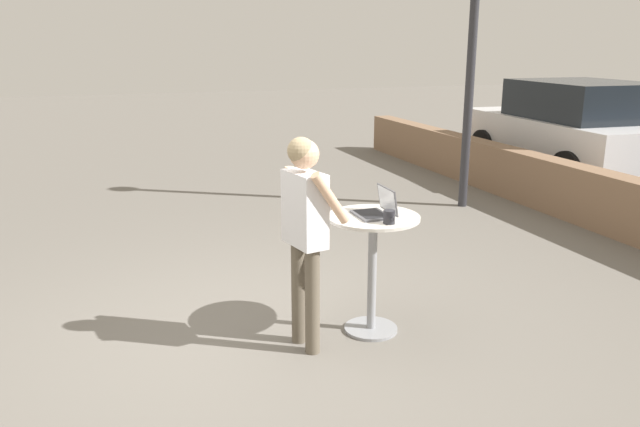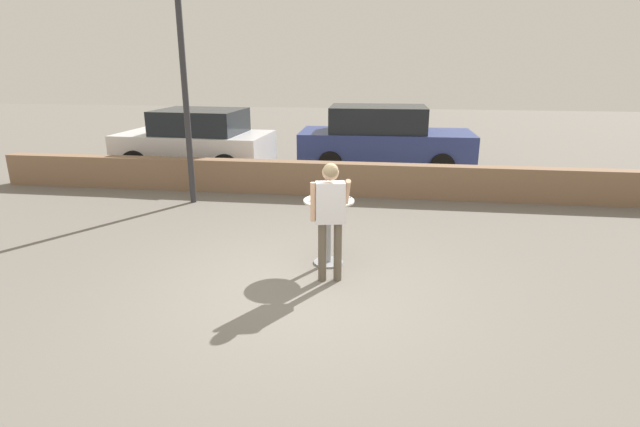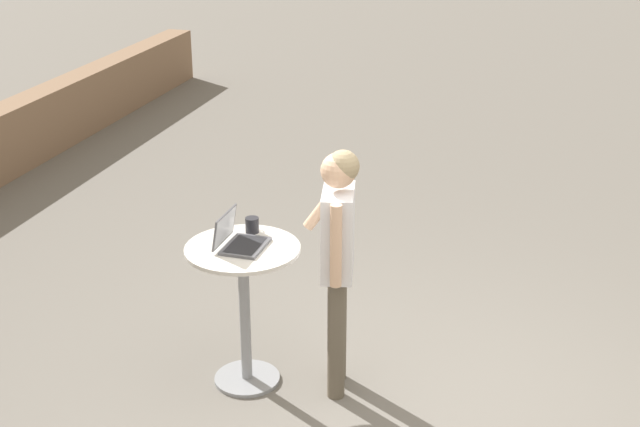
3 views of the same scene
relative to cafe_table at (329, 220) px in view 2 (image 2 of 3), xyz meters
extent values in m
plane|color=slate|center=(-0.25, -1.01, -0.66)|extent=(50.00, 50.00, 0.00)
cube|color=#84664C|center=(-0.25, 3.84, -0.30)|extent=(15.62, 0.35, 0.71)
cylinder|color=gray|center=(0.00, 0.00, -0.64)|extent=(0.43, 0.43, 0.03)
cylinder|color=gray|center=(0.00, 0.00, -0.18)|extent=(0.07, 0.07, 0.91)
cylinder|color=beige|center=(0.00, 0.00, 0.29)|extent=(0.72, 0.72, 0.02)
cube|color=#515156|center=(0.00, -0.02, 0.31)|extent=(0.32, 0.24, 0.02)
cube|color=black|center=(0.00, -0.02, 0.32)|extent=(0.28, 0.19, 0.00)
cube|color=#515156|center=(0.00, 0.11, 0.42)|extent=(0.32, 0.05, 0.20)
cube|color=white|center=(0.00, 0.11, 0.42)|extent=(0.29, 0.04, 0.18)
cylinder|color=#232328|center=(0.23, 0.02, 0.35)|extent=(0.09, 0.09, 0.10)
torus|color=#232328|center=(0.29, 0.02, 0.35)|extent=(0.04, 0.01, 0.04)
cylinder|color=brown|center=(-0.01, -0.60, -0.25)|extent=(0.11, 0.11, 0.82)
cylinder|color=brown|center=(0.19, -0.56, -0.25)|extent=(0.11, 0.11, 0.82)
cube|color=silver|center=(0.09, -0.58, 0.43)|extent=(0.41, 0.26, 0.54)
sphere|color=#DBAD89|center=(0.09, -0.58, 0.83)|extent=(0.21, 0.21, 0.21)
sphere|color=#9E8966|center=(0.09, -0.61, 0.86)|extent=(0.20, 0.20, 0.20)
cylinder|color=#DBAD89|center=(-0.13, -0.63, 0.44)|extent=(0.07, 0.07, 0.51)
cylinder|color=#DBAD89|center=(0.29, -0.46, 0.55)|extent=(0.13, 0.32, 0.40)
cube|color=navy|center=(0.72, 6.66, -0.01)|extent=(4.56, 1.94, 0.74)
cube|color=black|center=(0.49, 6.65, 0.69)|extent=(2.52, 1.67, 0.66)
cylinder|color=black|center=(2.09, 7.56, -0.35)|extent=(0.63, 0.24, 0.62)
cylinder|color=black|center=(2.14, 5.83, -0.35)|extent=(0.63, 0.24, 0.62)
cylinder|color=black|center=(-0.71, 7.49, -0.35)|extent=(0.63, 0.24, 0.62)
cylinder|color=black|center=(-0.66, 5.76, -0.35)|extent=(0.63, 0.24, 0.62)
cube|color=silver|center=(-4.14, 5.49, 0.03)|extent=(3.91, 2.11, 0.72)
cube|color=black|center=(-3.95, 5.48, 0.69)|extent=(2.18, 1.79, 0.59)
cylinder|color=black|center=(-5.37, 4.66, -0.30)|extent=(0.73, 0.26, 0.72)
cylinder|color=black|center=(-5.26, 6.46, -0.30)|extent=(0.73, 0.26, 0.72)
cylinder|color=black|center=(-3.02, 4.52, -0.30)|extent=(0.73, 0.26, 0.72)
cylinder|color=black|center=(-2.91, 6.32, -0.30)|extent=(0.73, 0.26, 0.72)
cylinder|color=#2D2D33|center=(-3.19, 2.84, 1.39)|extent=(0.12, 0.12, 4.09)
camera|label=1|loc=(4.19, -1.93, 1.59)|focal=35.00mm
camera|label=2|loc=(0.81, -6.70, 2.20)|focal=28.00mm
camera|label=3|loc=(-4.65, -1.83, 2.58)|focal=50.00mm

